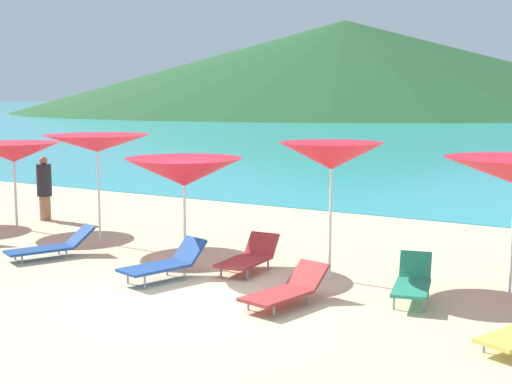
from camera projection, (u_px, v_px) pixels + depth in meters
ground_plane at (406, 216)px, 19.72m from camera, size 50.00×100.00×0.30m
headland_hill at (344, 66)px, 148.99m from camera, size 135.90×135.90×19.01m
umbrella_2 at (14, 152)px, 16.82m from camera, size 2.36×2.36×2.09m
umbrella_3 at (97, 143)px, 15.10m from camera, size 2.33×2.33×2.37m
umbrella_4 at (184, 172)px, 13.22m from camera, size 2.33×2.33×2.04m
umbrella_5 at (331, 156)px, 12.09m from camera, size 1.91×1.91×2.40m
lounge_chair_1 at (165, 263)px, 12.26m from camera, size 1.00×1.65×0.67m
lounge_chair_4 at (52, 246)px, 14.00m from camera, size 1.17×1.78×0.58m
lounge_chair_6 at (249, 257)px, 12.88m from camera, size 0.70×1.49×0.62m
lounge_chair_7 at (412, 282)px, 11.00m from camera, size 0.81×1.42×0.69m
lounge_chair_12 at (286, 289)px, 10.81m from camera, size 0.87×1.63×0.57m
beachgoer_1 at (44, 187)px, 18.16m from camera, size 0.38×0.38×1.65m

